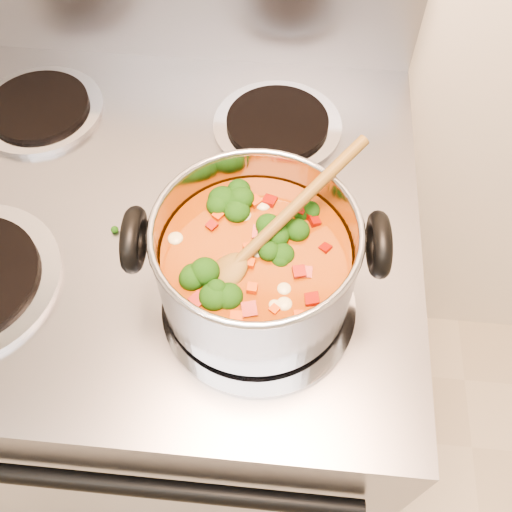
# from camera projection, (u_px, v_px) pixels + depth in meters

# --- Properties ---
(electric_range) EXTENTS (0.78, 0.70, 1.08)m
(electric_range) POSITION_uv_depth(u_px,v_px,m) (176.00, 335.00, 1.17)
(electric_range) COLOR gray
(electric_range) RESTS_ON ground
(stockpot) EXTENTS (0.29, 0.23, 0.14)m
(stockpot) POSITION_uv_depth(u_px,v_px,m) (256.00, 262.00, 0.64)
(stockpot) COLOR #ACACB4
(stockpot) RESTS_ON electric_range
(wooden_spoon) EXTENTS (0.18, 0.19, 0.09)m
(wooden_spoon) POSITION_uv_depth(u_px,v_px,m) (262.00, 239.00, 0.62)
(wooden_spoon) COLOR brown
(wooden_spoon) RESTS_ON stockpot
(cooktop_crumbs) EXTENTS (0.28, 0.06, 0.01)m
(cooktop_crumbs) POSITION_uv_depth(u_px,v_px,m) (252.00, 228.00, 0.76)
(cooktop_crumbs) COLOR black
(cooktop_crumbs) RESTS_ON electric_range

